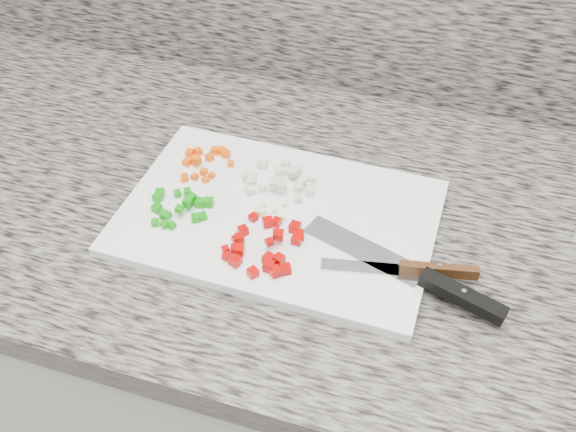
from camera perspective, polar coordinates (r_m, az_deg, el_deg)
cabinet at (r=1.26m, az=4.79°, el=-15.46°), size 3.92×0.62×0.86m
countertop at (r=0.90m, az=6.46°, el=-0.94°), size 3.96×0.64×0.04m
cutting_board at (r=0.87m, az=-0.86°, el=-0.11°), size 0.42×0.29×0.01m
carrot_pile at (r=0.95m, az=-7.45°, el=4.94°), size 0.08×0.09×0.02m
onion_pile at (r=0.91m, az=-0.83°, el=3.30°), size 0.11×0.08×0.02m
green_pepper_pile at (r=0.88m, az=-9.55°, el=0.88°), size 0.09×0.08×0.02m
red_pepper_pile at (r=0.81m, az=-1.93°, el=-2.78°), size 0.10×0.11×0.02m
garlic_pile at (r=0.86m, az=-1.85°, el=0.29°), size 0.04×0.05×0.01m
chef_knife at (r=0.80m, az=12.23°, el=-5.54°), size 0.26×0.11×0.02m
paring_knife at (r=0.80m, az=11.53°, el=-4.68°), size 0.19×0.05×0.02m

